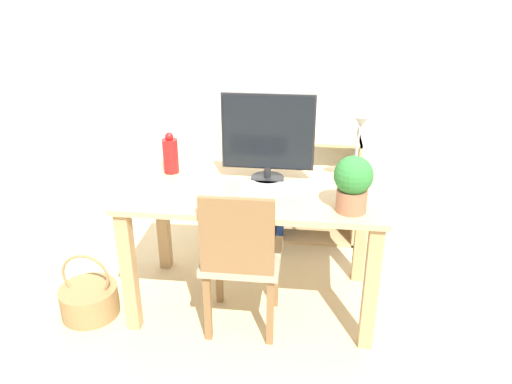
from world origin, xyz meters
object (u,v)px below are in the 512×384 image
monitor (268,135)px  basket (89,299)px  potted_plant (353,182)px  keyboard (272,188)px  vase (171,155)px  chair (241,256)px  bookshelf (276,195)px  desk_lamp (359,144)px

monitor → basket: 1.36m
potted_plant → keyboard: bearing=152.4°
monitor → vase: monitor is taller
keyboard → chair: chair is taller
basket → bookshelf: bearing=47.2°
monitor → desk_lamp: (0.47, -0.05, -0.01)m
keyboard → potted_plant: potted_plant is taller
vase → desk_lamp: size_ratio=0.59×
monitor → potted_plant: monitor is taller
potted_plant → monitor: bearing=142.0°
vase → potted_plant: bearing=-21.2°
potted_plant → chair: bearing=-177.1°
potted_plant → basket: bearing=180.0°
desk_lamp → bookshelf: bearing=121.7°
monitor → bookshelf: 0.98m
chair → keyboard: bearing=63.8°
keyboard → bookshelf: size_ratio=0.40×
monitor → desk_lamp: bearing=-6.4°
chair → bookshelf: 1.09m
vase → potted_plant: potted_plant is taller
bookshelf → potted_plant: bearing=-67.5°
vase → basket: 0.93m
vase → bookshelf: (0.55, 0.66, -0.52)m
vase → potted_plant: (0.99, -0.38, 0.04)m
chair → potted_plant: bearing=6.8°
chair → vase: bearing=141.9°
potted_plant → basket: 1.61m
bookshelf → basket: 1.45m
monitor → bookshelf: bearing=90.0°
bookshelf → desk_lamp: bearing=-58.3°
desk_lamp → bookshelf: 1.11m
vase → desk_lamp: desk_lamp is taller
chair → monitor: bearing=78.8°
desk_lamp → chair: (-0.57, -0.31, -0.52)m
basket → potted_plant: bearing=-0.0°
vase → basket: vase is taller
potted_plant → bookshelf: potted_plant is taller
monitor → keyboard: (0.04, -0.13, -0.25)m
keyboard → basket: size_ratio=0.88×
desk_lamp → basket: size_ratio=1.04×
keyboard → bookshelf: bearing=92.5°
vase → keyboard: bearing=-16.5°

